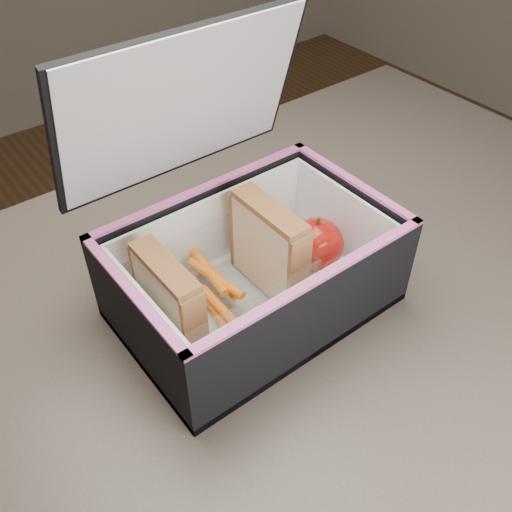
% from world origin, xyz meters
% --- Properties ---
extents(kitchen_table, '(1.20, 0.80, 0.75)m').
position_xyz_m(kitchen_table, '(0.00, 0.00, 0.66)').
color(kitchen_table, brown).
rests_on(kitchen_table, ground).
extents(lunch_bag, '(0.29, 0.25, 0.29)m').
position_xyz_m(lunch_bag, '(-0.01, 0.05, 0.81)').
color(lunch_bag, black).
rests_on(lunch_bag, kitchen_table).
extents(plastic_tub, '(0.17, 0.12, 0.07)m').
position_xyz_m(plastic_tub, '(-0.05, 0.05, 0.80)').
color(plastic_tub, white).
rests_on(plastic_tub, lunch_bag).
extents(sandwich_left, '(0.03, 0.09, 0.10)m').
position_xyz_m(sandwich_left, '(-0.11, 0.05, 0.82)').
color(sandwich_left, beige).
rests_on(sandwich_left, plastic_tub).
extents(sandwich_right, '(0.03, 0.10, 0.11)m').
position_xyz_m(sandwich_right, '(0.02, 0.05, 0.82)').
color(sandwich_right, beige).
rests_on(sandwich_right, plastic_tub).
extents(carrot_sticks, '(0.05, 0.13, 0.03)m').
position_xyz_m(carrot_sticks, '(-0.05, 0.06, 0.78)').
color(carrot_sticks, orange).
rests_on(carrot_sticks, plastic_tub).
extents(paper_napkin, '(0.09, 0.09, 0.01)m').
position_xyz_m(paper_napkin, '(0.07, 0.05, 0.77)').
color(paper_napkin, white).
rests_on(paper_napkin, lunch_bag).
extents(red_apple, '(0.08, 0.08, 0.07)m').
position_xyz_m(red_apple, '(0.08, 0.04, 0.80)').
color(red_apple, '#8D0808').
rests_on(red_apple, paper_napkin).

